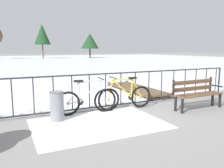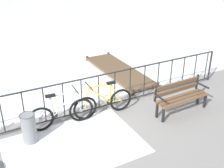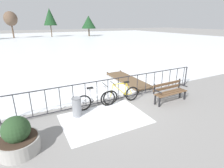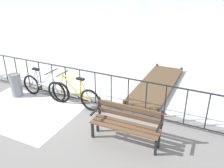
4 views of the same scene
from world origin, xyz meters
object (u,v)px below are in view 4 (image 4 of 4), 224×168
park_bench (127,121)px  trash_bin (16,85)px  bicycle_near_railing (44,87)px  bicycle_second (75,95)px

park_bench → trash_bin: (-4.01, 0.58, -0.14)m
bicycle_near_railing → bicycle_second: bearing=-1.3°
park_bench → trash_bin: 4.05m
bicycle_near_railing → park_bench: bicycle_near_railing is taller
bicycle_near_railing → bicycle_second: (1.18, -0.03, 0.00)m
bicycle_near_railing → trash_bin: size_ratio=2.34×
bicycle_near_railing → trash_bin: bearing=-162.9°
bicycle_second → park_bench: 2.12m
bicycle_second → park_bench: (1.95, -0.82, 0.14)m
bicycle_near_railing → park_bench: 3.25m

